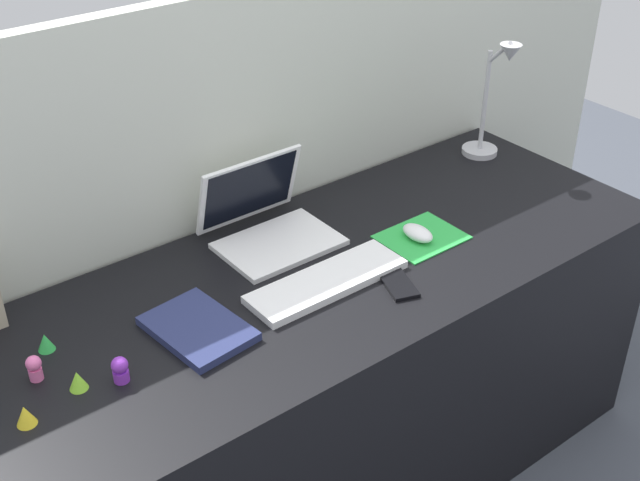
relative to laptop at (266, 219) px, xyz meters
The scene contains 15 objects.
ground_plane 0.82m from the laptop, 84.71° to the right, with size 6.00×6.00×0.00m, color #474C56.
back_wall 0.21m from the laptop, 83.38° to the left, with size 3.07×0.05×1.35m, color beige.
desk 0.48m from the laptop, 84.71° to the right, with size 1.87×0.69×0.74m, color black.
laptop is the anchor object (origin of this frame).
keyboard 0.28m from the laptop, 92.24° to the right, with size 0.41×0.13×0.02m, color white.
mousepad 0.41m from the laptop, 38.65° to the right, with size 0.21×0.17×0.00m, color green.
mouse 0.40m from the laptop, 40.19° to the right, with size 0.06×0.10×0.03m, color white.
cell_phone 0.40m from the laptop, 72.04° to the right, with size 0.06×0.13×0.01m, color black.
desk_lamp 0.82m from the laptop, ahead, with size 0.11×0.16×0.38m.
notebook_pad 0.43m from the laptop, 145.74° to the right, with size 0.17×0.24×0.02m, color navy.
toy_figurine_green 0.65m from the laptop, behind, with size 0.04×0.04×0.04m, color green.
toy_figurine_purple 0.62m from the laptop, 153.32° to the right, with size 0.04×0.04×0.06m.
toy_figurine_lime 0.69m from the laptop, 158.72° to the right, with size 0.04×0.04×0.04m, color #8CDB33.
toy_figurine_pink 0.71m from the laptop, 166.44° to the right, with size 0.03×0.03×0.06m.
toy_figurine_yellow 0.81m from the laptop, 159.68° to the right, with size 0.04×0.04×0.04m, color yellow.
Camera 1 is at (-1.06, -1.35, 1.90)m, focal length 47.10 mm.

